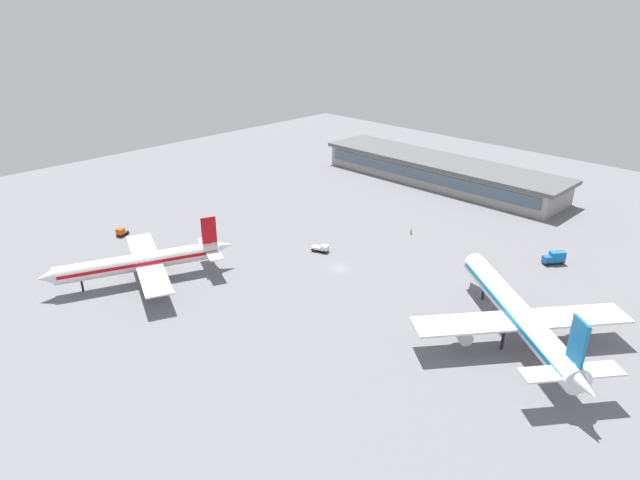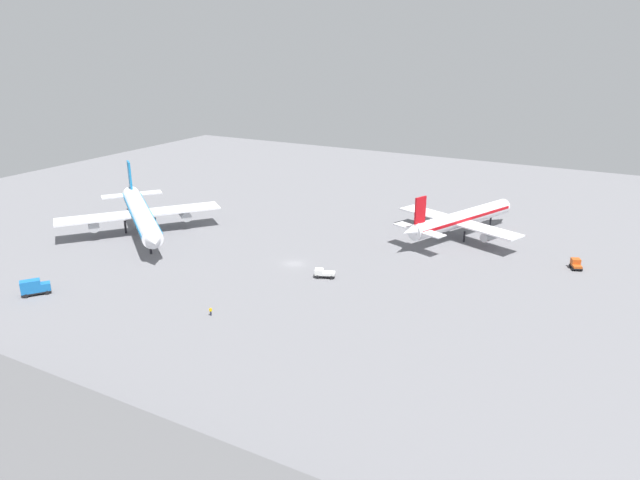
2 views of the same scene
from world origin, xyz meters
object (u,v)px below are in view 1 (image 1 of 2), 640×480
at_px(airplane_at_gate, 518,314).
at_px(airplane_taxiing, 142,262).
at_px(baggage_tug, 122,232).
at_px(ground_crew_worker, 411,232).
at_px(catering_truck, 555,258).
at_px(pushback_tractor, 321,248).

distance_m(airplane_at_gate, airplane_taxiing, 85.06).
relative_size(baggage_tug, ground_crew_worker, 2.20).
relative_size(airplane_at_gate, catering_truck, 7.94).
distance_m(airplane_at_gate, ground_crew_worker, 55.86).
relative_size(airplane_at_gate, airplane_taxiing, 1.04).
height_order(airplane_at_gate, pushback_tractor, airplane_at_gate).
bearing_deg(baggage_tug, airplane_at_gate, 83.56).
bearing_deg(ground_crew_worker, airplane_taxiing, -90.86).
bearing_deg(airplane_taxiing, airplane_at_gate, 139.07).
bearing_deg(pushback_tractor, catering_truck, 15.15).
distance_m(catering_truck, ground_crew_worker, 38.91).
relative_size(catering_truck, ground_crew_worker, 3.39).
height_order(airplane_taxiing, baggage_tug, airplane_taxiing).
xyz_separation_m(airplane_taxiing, pushback_tractor, (-18.50, -41.93, -4.03)).
bearing_deg(pushback_tractor, airplane_taxiing, -136.14).
distance_m(baggage_tug, ground_crew_worker, 82.78).
distance_m(baggage_tug, catering_truck, 117.90).
distance_m(pushback_tractor, ground_crew_worker, 28.53).
xyz_separation_m(catering_truck, ground_crew_worker, (37.65, 9.81, -0.85)).
bearing_deg(baggage_tug, ground_crew_worker, 113.39).
height_order(catering_truck, ground_crew_worker, catering_truck).
xyz_separation_m(pushback_tractor, ground_crew_worker, (-10.00, -26.72, -0.12)).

